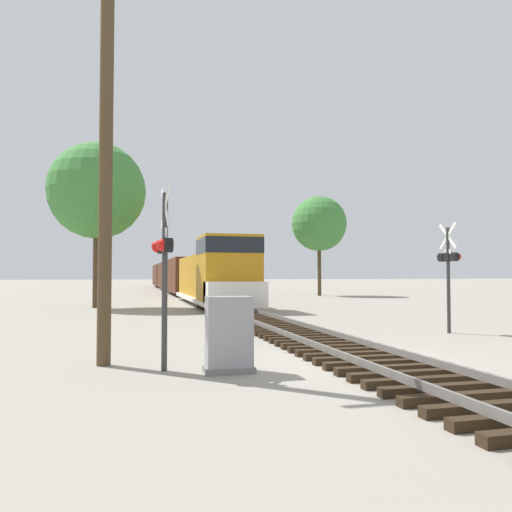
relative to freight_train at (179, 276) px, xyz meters
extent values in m
plane|color=gray|center=(0.00, -44.93, -1.85)|extent=(400.00, 400.00, 0.00)
cube|color=black|center=(0.00, -49.43, -1.77)|extent=(2.60, 0.22, 0.16)
cube|color=black|center=(0.00, -48.83, -1.77)|extent=(2.60, 0.22, 0.16)
cube|color=black|center=(0.00, -48.23, -1.77)|extent=(2.60, 0.22, 0.16)
cube|color=black|center=(0.00, -47.63, -1.77)|extent=(2.60, 0.22, 0.16)
cube|color=black|center=(0.00, -47.03, -1.77)|extent=(2.60, 0.22, 0.16)
cube|color=black|center=(0.00, -46.43, -1.77)|extent=(2.60, 0.22, 0.16)
cube|color=black|center=(0.00, -45.83, -1.77)|extent=(2.60, 0.22, 0.16)
cube|color=black|center=(0.00, -45.23, -1.77)|extent=(2.60, 0.22, 0.16)
cube|color=black|center=(0.00, -44.63, -1.77)|extent=(2.60, 0.22, 0.16)
cube|color=black|center=(0.00, -44.03, -1.77)|extent=(2.60, 0.22, 0.16)
cube|color=black|center=(0.00, -43.43, -1.77)|extent=(2.60, 0.22, 0.16)
cube|color=black|center=(0.00, -42.83, -1.77)|extent=(2.60, 0.22, 0.16)
cube|color=black|center=(0.00, -42.23, -1.77)|extent=(2.60, 0.22, 0.16)
cube|color=black|center=(0.00, -41.63, -1.77)|extent=(2.60, 0.22, 0.16)
cube|color=black|center=(0.00, -41.03, -1.77)|extent=(2.60, 0.22, 0.16)
cube|color=black|center=(0.00, -40.43, -1.77)|extent=(2.60, 0.22, 0.16)
cube|color=black|center=(0.00, -39.83, -1.77)|extent=(2.60, 0.22, 0.16)
cube|color=black|center=(0.00, -39.23, -1.77)|extent=(2.60, 0.22, 0.16)
cube|color=black|center=(0.00, -38.63, -1.77)|extent=(2.60, 0.22, 0.16)
cube|color=black|center=(0.00, -38.03, -1.77)|extent=(2.60, 0.22, 0.16)
cube|color=black|center=(0.00, -37.43, -1.77)|extent=(2.60, 0.22, 0.16)
cube|color=black|center=(0.00, -36.83, -1.77)|extent=(2.60, 0.22, 0.16)
cube|color=black|center=(0.00, -36.23, -1.77)|extent=(2.60, 0.22, 0.16)
cube|color=black|center=(0.00, -35.63, -1.77)|extent=(2.60, 0.22, 0.16)
cube|color=black|center=(0.00, -35.03, -1.77)|extent=(2.60, 0.22, 0.16)
cube|color=black|center=(0.00, -34.43, -1.77)|extent=(2.60, 0.22, 0.16)
cube|color=black|center=(0.00, -33.83, -1.77)|extent=(2.60, 0.22, 0.16)
cube|color=black|center=(0.00, -33.23, -1.77)|extent=(2.60, 0.22, 0.16)
cube|color=black|center=(0.00, -32.63, -1.77)|extent=(2.60, 0.22, 0.16)
cube|color=black|center=(0.00, -32.03, -1.77)|extent=(2.60, 0.22, 0.16)
cube|color=black|center=(0.00, -31.43, -1.77)|extent=(2.60, 0.22, 0.16)
cube|color=black|center=(0.00, -30.83, -1.77)|extent=(2.60, 0.22, 0.16)
cube|color=black|center=(0.00, -30.23, -1.77)|extent=(2.60, 0.22, 0.16)
cube|color=black|center=(0.00, -29.63, -1.77)|extent=(2.60, 0.22, 0.16)
cube|color=black|center=(0.00, -29.03, -1.77)|extent=(2.60, 0.22, 0.16)
cube|color=black|center=(0.00, -28.43, -1.77)|extent=(2.60, 0.22, 0.16)
cube|color=black|center=(0.00, -27.83, -1.77)|extent=(2.60, 0.22, 0.16)
cube|color=black|center=(0.00, -27.23, -1.77)|extent=(2.60, 0.22, 0.16)
cube|color=black|center=(0.00, -26.63, -1.77)|extent=(2.60, 0.22, 0.16)
cube|color=black|center=(0.00, -26.03, -1.77)|extent=(2.60, 0.22, 0.16)
cube|color=black|center=(0.00, -25.43, -1.77)|extent=(2.60, 0.22, 0.16)
cube|color=slate|center=(-0.72, -44.93, -1.61)|extent=(0.07, 160.00, 0.15)
cube|color=slate|center=(0.72, -44.93, -1.61)|extent=(0.07, 160.00, 0.15)
cube|color=#B77A14|center=(0.00, -20.26, -0.05)|extent=(2.60, 12.02, 2.97)
cube|color=#B77A14|center=(0.00, -28.67, 0.36)|extent=(3.06, 3.78, 3.81)
cube|color=black|center=(0.00, -28.67, 1.70)|extent=(3.09, 3.81, 0.84)
cube|color=white|center=(0.00, -30.55, -0.87)|extent=(3.06, 1.72, 1.33)
cube|color=white|center=(0.00, -22.83, -1.42)|extent=(3.12, 16.82, 0.24)
cube|color=black|center=(0.00, -28.41, -1.35)|extent=(1.58, 2.20, 1.00)
cube|color=black|center=(0.00, -17.25, -1.35)|extent=(1.58, 2.20, 1.00)
cube|color=#4C2819|center=(0.00, -5.55, 0.08)|extent=(2.91, 13.74, 3.24)
cube|color=black|center=(0.00, -10.01, -1.40)|extent=(1.58, 2.20, 0.90)
cube|color=black|center=(0.00, -1.08, -1.40)|extent=(1.58, 2.20, 0.90)
cube|color=#4C2819|center=(0.00, 10.03, 0.08)|extent=(2.91, 13.74, 3.24)
cube|color=black|center=(0.00, 5.56, -1.40)|extent=(1.58, 2.20, 0.90)
cube|color=black|center=(0.00, 14.49, -1.40)|extent=(1.58, 2.20, 0.90)
cube|color=#4C2819|center=(0.00, 25.60, 0.08)|extent=(2.91, 13.74, 3.24)
cube|color=black|center=(0.00, 21.13, -1.40)|extent=(1.58, 2.20, 0.90)
cube|color=black|center=(0.00, 30.06, -1.40)|extent=(1.58, 2.20, 0.90)
cylinder|color=#333333|center=(-4.54, -45.05, 0.01)|extent=(0.12, 0.12, 3.72)
cube|color=white|center=(-4.54, -45.05, 1.57)|extent=(0.12, 0.92, 0.93)
cube|color=white|center=(-4.54, -45.05, 1.57)|extent=(0.12, 0.92, 0.93)
cube|color=black|center=(-4.54, -45.05, 0.75)|extent=(0.15, 0.86, 0.06)
cylinder|color=black|center=(-4.58, -44.70, 0.75)|extent=(0.21, 0.32, 0.30)
sphere|color=red|center=(-4.68, -44.71, 0.75)|extent=(0.26, 0.26, 0.26)
cylinder|color=black|center=(-4.50, -45.40, 0.75)|extent=(0.21, 0.32, 0.30)
sphere|color=red|center=(-4.60, -45.41, 0.75)|extent=(0.26, 0.26, 0.26)
cube|color=white|center=(-4.54, -45.05, 1.02)|extent=(0.06, 0.32, 0.20)
cylinder|color=#333333|center=(5.33, -40.70, -0.04)|extent=(0.12, 0.12, 3.62)
cube|color=white|center=(5.33, -40.70, 1.47)|extent=(0.04, 0.93, 0.93)
cube|color=white|center=(5.33, -40.70, 1.47)|extent=(0.04, 0.93, 0.93)
cube|color=black|center=(5.33, -40.70, 0.75)|extent=(0.07, 0.86, 0.06)
cylinder|color=black|center=(5.34, -41.05, 0.75)|extent=(0.18, 0.30, 0.30)
sphere|color=red|center=(5.44, -41.05, 0.75)|extent=(0.26, 0.26, 0.26)
cylinder|color=black|center=(5.33, -40.70, 0.75)|extent=(0.18, 0.30, 0.30)
sphere|color=red|center=(5.43, -40.70, 0.75)|extent=(0.26, 0.26, 0.26)
cylinder|color=black|center=(5.33, -40.35, 0.75)|extent=(0.18, 0.30, 0.30)
sphere|color=red|center=(5.43, -40.35, 0.75)|extent=(0.26, 0.26, 0.26)
cube|color=white|center=(5.33, -40.70, 0.92)|extent=(0.03, 0.32, 0.20)
cube|color=slate|center=(-3.27, -45.56, -1.79)|extent=(1.01, 0.61, 0.12)
cube|color=#939399|center=(-3.27, -45.56, -1.01)|extent=(0.92, 0.55, 1.43)
cylinder|color=#4C3A23|center=(-5.79, -44.11, 2.75)|extent=(0.30, 0.30, 9.20)
cylinder|color=#473521|center=(-7.24, -24.11, 0.82)|extent=(0.37, 0.37, 5.34)
sphere|color=#3D7F38|center=(-7.24, -24.11, 5.24)|extent=(5.84, 5.84, 5.84)
cylinder|color=#473521|center=(12.25, -11.12, 0.80)|extent=(0.35, 0.35, 5.29)
sphere|color=#3D7F38|center=(12.25, -11.12, 5.02)|extent=(5.24, 5.24, 5.24)
camera|label=1|loc=(-5.25, -55.64, 0.15)|focal=35.00mm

